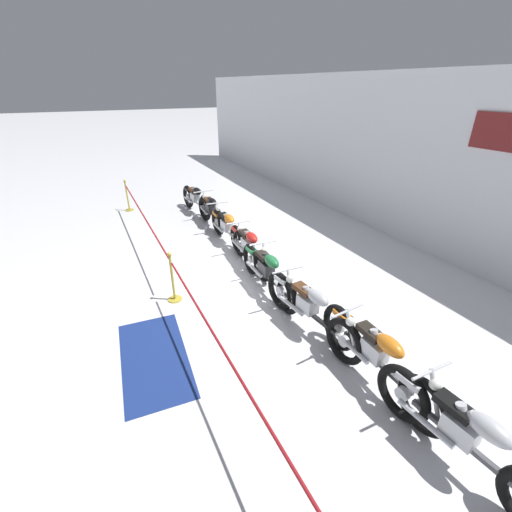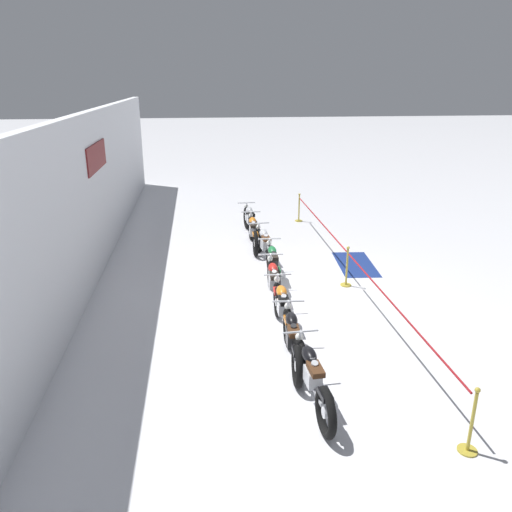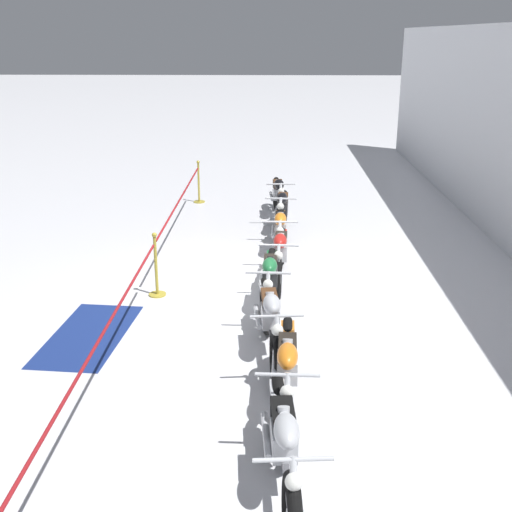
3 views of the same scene
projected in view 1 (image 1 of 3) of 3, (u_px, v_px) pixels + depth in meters
ground_plane at (235, 282)px, 7.46m from camera, size 120.00×120.00×0.00m
back_wall at (421, 163)px, 8.55m from camera, size 28.00×0.29×4.20m
motorcycle_black_0 at (196, 200)px, 11.22m from camera, size 2.26×0.62×0.96m
motorcycle_black_1 at (211, 211)px, 10.24m from camera, size 2.22×0.62×0.96m
motorcycle_orange_2 at (227, 227)px, 9.11m from camera, size 2.36×0.62×0.91m
motorcycle_red_3 at (249, 247)px, 8.01m from camera, size 2.34×0.62×0.92m
motorcycle_green_4 at (267, 271)px, 6.95m from camera, size 2.36×0.62×0.93m
motorcycle_silver_5 at (309, 309)px, 5.77m from camera, size 2.43×0.62×0.95m
motorcycle_orange_6 at (377, 356)px, 4.76m from camera, size 2.41×0.62×0.96m
motorcycle_silver_7 at (464, 437)px, 3.67m from camera, size 2.29×0.62×0.96m
stanchion_far_left at (155, 240)px, 7.66m from camera, size 12.28×0.28×1.05m
stanchion_mid_left at (173, 284)px, 6.70m from camera, size 0.28×0.28×1.05m
floor_banner at (154, 358)px, 5.39m from camera, size 2.15×1.16×0.01m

